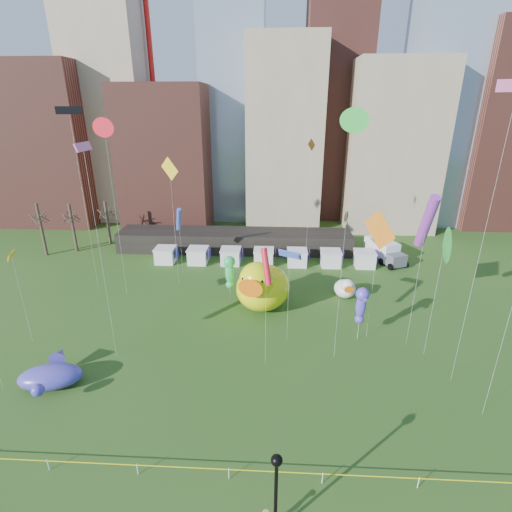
# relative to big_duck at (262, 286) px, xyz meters

# --- Properties ---
(ground) EXTENTS (160.00, 160.00, 0.00)m
(ground) POSITION_rel_big_duck_xyz_m (-1.24, -22.38, -3.02)
(ground) COLOR #255019
(ground) RESTS_ON ground
(skyline) EXTENTS (101.00, 23.00, 68.00)m
(skyline) POSITION_rel_big_duck_xyz_m (1.01, 38.68, 18.42)
(skyline) COLOR brown
(skyline) RESTS_ON ground
(pavilion) EXTENTS (38.00, 6.00, 3.20)m
(pavilion) POSITION_rel_big_duck_xyz_m (-5.24, 19.62, -1.42)
(pavilion) COLOR black
(pavilion) RESTS_ON ground
(vendor_tents) EXTENTS (33.24, 2.80, 2.40)m
(vendor_tents) POSITION_rel_big_duck_xyz_m (-0.22, 13.62, -1.91)
(vendor_tents) COLOR white
(vendor_tents) RESTS_ON ground
(bare_trees) EXTENTS (8.44, 6.44, 8.50)m
(bare_trees) POSITION_rel_big_duck_xyz_m (-31.40, 18.16, 0.99)
(bare_trees) COLOR #382B21
(bare_trees) RESTS_ON ground
(caution_tape) EXTENTS (50.00, 0.06, 0.90)m
(caution_tape) POSITION_rel_big_duck_xyz_m (-1.24, -22.38, -2.34)
(caution_tape) COLOR white
(caution_tape) RESTS_ON ground
(big_duck) EXTENTS (8.01, 9.29, 6.57)m
(big_duck) POSITION_rel_big_duck_xyz_m (0.00, 0.00, 0.00)
(big_duck) COLOR #E2EA0B
(big_duck) RESTS_ON ground
(small_duck) EXTENTS (2.87, 3.72, 2.79)m
(small_duck) POSITION_rel_big_duck_xyz_m (10.29, 3.44, -1.73)
(small_duck) COLOR white
(small_duck) RESTS_ON ground
(seahorse_green) EXTENTS (1.57, 1.86, 6.40)m
(seahorse_green) POSITION_rel_big_duck_xyz_m (-3.80, 0.57, 1.69)
(seahorse_green) COLOR silver
(seahorse_green) RESTS_ON ground
(seahorse_purple) EXTENTS (1.33, 1.68, 5.94)m
(seahorse_purple) POSITION_rel_big_duck_xyz_m (10.11, -5.92, 1.27)
(seahorse_purple) COLOR silver
(seahorse_purple) RESTS_ON ground
(whale_inflatable) EXTENTS (5.72, 6.73, 2.31)m
(whale_inflatable) POSITION_rel_big_duck_xyz_m (-17.48, -14.29, -1.96)
(whale_inflatable) COLOR #633DA7
(whale_inflatable) RESTS_ON ground
(lamppost) EXTENTS (0.63, 0.63, 6.01)m
(lamppost) POSITION_rel_big_duck_xyz_m (1.76, -25.58, 0.65)
(lamppost) COLOR black
(lamppost) RESTS_ON footpath
(box_truck) EXTENTS (5.24, 7.76, 3.11)m
(box_truck) POSITION_rel_big_duck_xyz_m (18.21, 16.25, -1.42)
(box_truck) COLOR white
(box_truck) RESTS_ON ground
(kite_0) EXTENTS (2.04, 1.07, 21.31)m
(kite_0) POSITION_rel_big_duck_xyz_m (-17.39, 2.89, 17.19)
(kite_0) COLOR silver
(kite_0) RESTS_ON ground
(kite_3) EXTENTS (1.16, 3.03, 12.81)m
(kite_3) POSITION_rel_big_duck_xyz_m (16.10, -8.07, 8.27)
(kite_3) COLOR silver
(kite_3) RESTS_ON ground
(kite_4) EXTENTS (2.45, 1.48, 16.76)m
(kite_4) POSITION_rel_big_duck_xyz_m (-11.48, 6.31, 12.08)
(kite_4) COLOR silver
(kite_4) RESTS_ON ground
(kite_5) EXTENTS (2.21, 1.43, 9.80)m
(kite_5) POSITION_rel_big_duck_xyz_m (2.84, -6.30, 6.37)
(kite_5) COLOR silver
(kite_5) RESTS_ON ground
(kite_6) EXTENTS (1.07, 1.25, 18.63)m
(kite_6) POSITION_rel_big_duck_xyz_m (5.81, 10.82, 13.85)
(kite_6) COLOR silver
(kite_6) RESTS_ON ground
(kite_8) EXTENTS (1.16, 1.89, 11.47)m
(kite_8) POSITION_rel_big_duck_xyz_m (0.74, -10.46, 6.89)
(kite_8) COLOR silver
(kite_8) RESTS_ON ground
(kite_9) EXTENTS (0.45, 2.20, 19.87)m
(kite_9) POSITION_rel_big_duck_xyz_m (-13.67, -9.89, 16.24)
(kite_9) COLOR silver
(kite_9) RESTS_ON ground
(kite_10) EXTENTS (2.49, 1.73, 22.40)m
(kite_10) POSITION_rel_big_duck_xyz_m (-21.50, 3.82, 18.75)
(kite_10) COLOR silver
(kite_10) RESTS_ON ground
(kite_11) EXTENTS (1.39, 1.57, 22.42)m
(kite_11) POSITION_rel_big_duck_xyz_m (7.29, -9.06, 18.40)
(kite_11) COLOR silver
(kite_11) RESTS_ON ground
(kite_12) EXTENTS (0.90, 1.83, 9.77)m
(kite_12) POSITION_rel_big_duck_xyz_m (-23.17, -8.02, 6.38)
(kite_12) COLOR silver
(kite_12) RESTS_ON ground
(kite_13) EXTENTS (1.39, 2.07, 9.77)m
(kite_13) POSITION_rel_big_duck_xyz_m (-11.70, 9.55, 5.04)
(kite_13) COLOR silver
(kite_13) RESTS_ON ground
(kite_14) EXTENTS (2.20, 3.11, 13.60)m
(kite_14) POSITION_rel_big_duck_xyz_m (11.13, -5.43, 8.61)
(kite_14) COLOR silver
(kite_14) RESTS_ON ground
(kite_15) EXTENTS (1.03, 3.17, 15.57)m
(kite_15) POSITION_rel_big_duck_xyz_m (14.88, -6.52, 9.88)
(kite_15) COLOR silver
(kite_15) RESTS_ON ground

